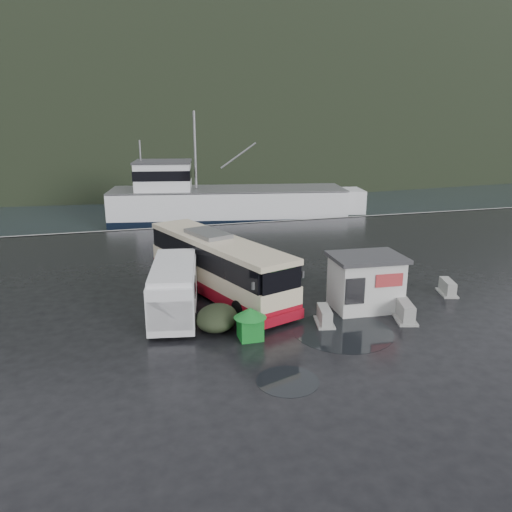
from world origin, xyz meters
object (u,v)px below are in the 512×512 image
object	(u,v)px
ticket_kiosk	(364,308)
fishing_trawler	(228,209)
waste_bin_left	(250,338)
waste_bin_right	(368,294)
jersey_barrier_a	(324,324)
jersey_barrier_c	(404,320)
dome_tent	(217,328)
jersey_barrier_b	(447,294)
coach_bus	(218,292)
white_van	(175,315)

from	to	relation	value
ticket_kiosk	fishing_trawler	distance (m)	28.36
waste_bin_left	waste_bin_right	world-z (taller)	waste_bin_right
jersey_barrier_a	fishing_trawler	xyz separation A→B (m)	(2.22, 29.61, 0.00)
waste_bin_right	jersey_barrier_c	xyz separation A→B (m)	(0.00, -3.51, 0.00)
dome_tent	jersey_barrier_c	xyz separation A→B (m)	(8.49, -1.41, 0.00)
dome_tent	ticket_kiosk	xyz separation A→B (m)	(7.40, 0.43, 0.00)
jersey_barrier_b	fishing_trawler	distance (m)	28.30
coach_bus	white_van	distance (m)	3.59
white_van	ticket_kiosk	size ratio (longest dim) A/B	1.77
fishing_trawler	jersey_barrier_b	bearing A→B (deg)	-68.36
waste_bin_right	dome_tent	world-z (taller)	waste_bin_right
dome_tent	jersey_barrier_b	bearing A→B (deg)	4.73
coach_bus	waste_bin_left	bearing A→B (deg)	-107.94
waste_bin_left	jersey_barrier_c	distance (m)	7.35
dome_tent	jersey_barrier_a	world-z (taller)	dome_tent
dome_tent	jersey_barrier_a	size ratio (longest dim) A/B	1.66
waste_bin_left	waste_bin_right	distance (m)	8.16
ticket_kiosk	jersey_barrier_a	xyz separation A→B (m)	(-2.64, -1.26, 0.00)
ticket_kiosk	jersey_barrier_b	world-z (taller)	ticket_kiosk
jersey_barrier_c	jersey_barrier_b	bearing A→B (deg)	31.08
jersey_barrier_b	fishing_trawler	bearing A→B (deg)	101.33
waste_bin_right	fishing_trawler	bearing A→B (deg)	93.22
coach_bus	waste_bin_right	distance (m)	7.90
ticket_kiosk	jersey_barrier_c	world-z (taller)	ticket_kiosk
fishing_trawler	jersey_barrier_a	bearing A→B (deg)	-83.98
waste_bin_right	ticket_kiosk	bearing A→B (deg)	-123.02
white_van	waste_bin_right	xyz separation A→B (m)	(10.07, 0.05, 0.00)
coach_bus	waste_bin_right	bearing A→B (deg)	-37.58
white_van	jersey_barrier_a	bearing A→B (deg)	-14.02
dome_tent	ticket_kiosk	size ratio (longest dim) A/B	0.74
coach_bus	jersey_barrier_c	distance (m)	9.59
jersey_barrier_b	fishing_trawler	size ratio (longest dim) A/B	0.06
waste_bin_left	dome_tent	xyz separation A→B (m)	(-1.13, 1.43, 0.00)
fishing_trawler	white_van	bearing A→B (deg)	-97.46
waste_bin_left	jersey_barrier_c	size ratio (longest dim) A/B	0.81
coach_bus	waste_bin_left	size ratio (longest dim) A/B	8.12
white_van	fishing_trawler	size ratio (longest dim) A/B	0.22
white_van	fishing_trawler	xyz separation A→B (m)	(8.57, 26.73, 0.00)
coach_bus	jersey_barrier_b	size ratio (longest dim) A/B	7.42
white_van	jersey_barrier_a	xyz separation A→B (m)	(6.35, -2.87, 0.00)
waste_bin_left	waste_bin_right	bearing A→B (deg)	25.63
coach_bus	white_van	xyz separation A→B (m)	(-2.56, -2.51, 0.00)
waste_bin_left	ticket_kiosk	size ratio (longest dim) A/B	0.41
jersey_barrier_c	fishing_trawler	distance (m)	30.23
white_van	jersey_barrier_c	xyz separation A→B (m)	(10.08, -3.46, 0.00)
coach_bus	ticket_kiosk	world-z (taller)	coach_bus
waste_bin_left	ticket_kiosk	world-z (taller)	ticket_kiosk
jersey_barrier_b	jersey_barrier_c	distance (m)	4.74
jersey_barrier_a	waste_bin_left	bearing A→B (deg)	-170.54
white_van	dome_tent	xyz separation A→B (m)	(1.59, -2.05, 0.00)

